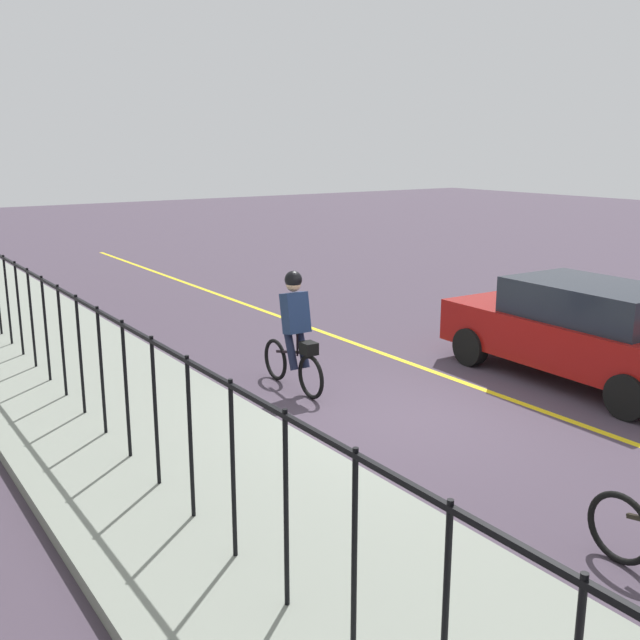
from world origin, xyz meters
name	(u,v)px	position (x,y,z in m)	size (l,w,h in m)	color
ground_plane	(414,416)	(0.00, 0.00, 0.00)	(80.00, 80.00, 0.00)	#443947
lane_line_centre	(495,394)	(0.00, -1.60, 0.00)	(36.00, 0.12, 0.01)	yellow
sidewalk	(184,471)	(0.00, 3.40, 0.07)	(40.00, 3.20, 0.15)	gray
iron_fence	(112,359)	(1.00, 3.80, 1.20)	(14.42, 0.04, 1.60)	black
cyclist_lead	(295,332)	(1.83, 0.76, 0.91)	(1.71, 0.37, 1.83)	black
patrol_sedan	(583,330)	(-0.31, -3.17, 0.82)	(4.45, 2.02, 1.58)	maroon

